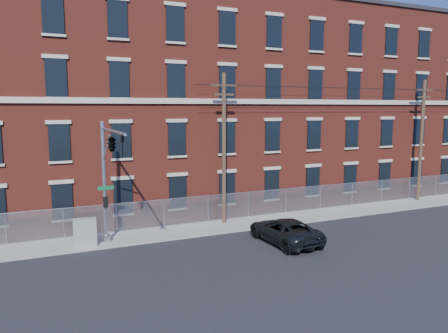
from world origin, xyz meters
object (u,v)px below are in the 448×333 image
utility_cabinet (85,232)px  utility_pole_near (224,146)px  pickup_truck (284,231)px  traffic_signal_mast (110,156)px

utility_cabinet → utility_pole_near: bearing=15.2°
pickup_truck → utility_cabinet: bearing=-22.1°
utility_pole_near → pickup_truck: 7.10m
pickup_truck → utility_cabinet: (-10.79, 3.75, 0.18)m
pickup_truck → utility_cabinet: utility_cabinet is taller
utility_pole_near → utility_cabinet: 10.31m
traffic_signal_mast → utility_cabinet: size_ratio=4.48×
traffic_signal_mast → utility_cabinet: 5.06m
utility_pole_near → pickup_truck: bearing=-72.8°
utility_pole_near → traffic_signal_mast: bearing=-156.9°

